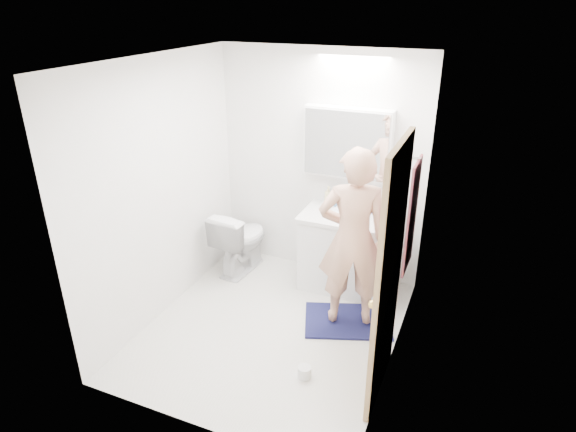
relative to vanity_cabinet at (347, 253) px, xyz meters
The scene contains 23 objects.
floor 1.12m from the vanity_cabinet, 113.14° to the right, with size 2.50×2.50×0.00m, color silver.
ceiling 2.27m from the vanity_cabinet, 113.14° to the right, with size 2.50×2.50×0.00m, color white.
wall_back 0.95m from the vanity_cabinet, 145.35° to the left, with size 2.50×2.50×0.00m, color white.
wall_front 2.39m from the vanity_cabinet, 100.54° to the right, with size 2.50×2.50×0.00m, color white.
wall_left 1.97m from the vanity_cabinet, 147.46° to the right, with size 2.50×2.50×0.00m, color white.
wall_right 1.44m from the vanity_cabinet, 54.53° to the right, with size 2.50×2.50×0.00m, color white.
vanity_cabinet is the anchor object (origin of this frame).
countertop 0.41m from the vanity_cabinet, 90.00° to the right, with size 0.95×0.58×0.04m, color white.
sink_basin 0.45m from the vanity_cabinet, 90.00° to the left, with size 0.36×0.36×0.03m, color white.
faucet 0.56m from the vanity_cabinet, 90.00° to the left, with size 0.02×0.02×0.16m, color silver.
medicine_cabinet 1.14m from the vanity_cabinet, 118.14° to the left, with size 0.88×0.14×0.70m, color white.
mirror_panel 1.12m from the vanity_cabinet, 129.97° to the left, with size 0.84×0.01×0.66m, color silver.
toilet 1.19m from the vanity_cabinet, behind, with size 0.41×0.72×0.73m, color white.
bath_rug 0.75m from the vanity_cabinet, 71.23° to the right, with size 0.80×0.55×0.02m, color #151A43.
person 0.81m from the vanity_cabinet, 71.23° to the right, with size 0.61×0.40×1.68m, color tan.
door 1.60m from the vanity_cabinet, 63.08° to the right, with size 0.04×0.80×2.00m, color #A27C51.
door_knob 1.82m from the vanity_cabinet, 68.76° to the right, with size 0.06×0.06×0.06m, color gold.
towel 1.06m from the vanity_cabinet, 31.94° to the right, with size 0.02×0.42×1.00m, color #18123A.
towel_hook 1.45m from the vanity_cabinet, 32.45° to the right, with size 0.02×0.02×0.07m, color silver.
soap_bottle_a 0.62m from the vanity_cabinet, 151.31° to the left, with size 0.08×0.09×0.22m, color #C6BA80.
soap_bottle_b 0.58m from the vanity_cabinet, 132.83° to the left, with size 0.08×0.08×0.18m, color #4F79AA.
toothbrush_cup 0.53m from the vanity_cabinet, 41.11° to the left, with size 0.09×0.09×0.08m, color #3844AA.
toilet_paper_roll 1.50m from the vanity_cabinet, 86.38° to the right, with size 0.11×0.11×0.10m, color silver.
Camera 1 is at (1.58, -3.39, 2.84)m, focal length 30.59 mm.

